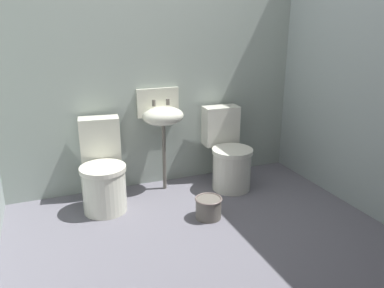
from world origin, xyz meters
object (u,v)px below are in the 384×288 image
(sink, at_px, (162,115))
(toilet_left, at_px, (103,173))
(toilet_right, at_px, (228,156))
(bucket, at_px, (208,207))

(sink, bearing_deg, toilet_left, -163.18)
(toilet_right, distance_m, sink, 0.78)
(toilet_right, bearing_deg, sink, -14.58)
(toilet_left, xyz_separation_m, toilet_right, (1.25, -0.00, 0.00))
(bucket, bearing_deg, toilet_left, 145.30)
(bucket, bearing_deg, sink, 102.84)
(toilet_right, xyz_separation_m, sink, (-0.63, 0.19, 0.43))
(toilet_right, height_order, sink, sink)
(toilet_right, xyz_separation_m, bucket, (-0.46, -0.55, -0.22))
(bucket, bearing_deg, toilet_right, 49.96)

